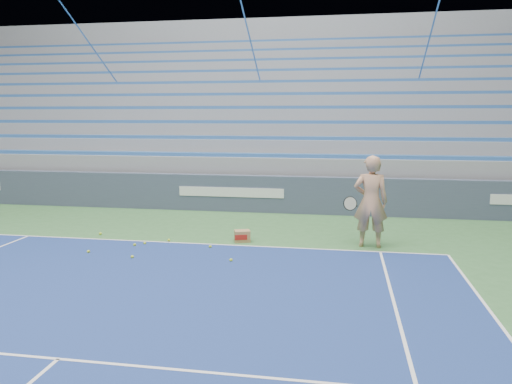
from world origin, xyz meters
TOP-DOWN VIEW (x-y plane):
  - sponsor_barrier at (0.00, 15.88)m, footprint 30.00×0.32m
  - bleachers at (0.00, 21.60)m, footprint 31.00×9.15m
  - tennis_player at (3.90, 12.34)m, footprint 0.99×0.88m
  - ball_box at (1.04, 12.28)m, footprint 0.42×0.37m
  - tennis_ball_0 at (1.14, 10.68)m, footprint 0.07×0.07m
  - tennis_ball_1 at (-0.62, 11.99)m, footprint 0.07×0.07m
  - tennis_ball_2 at (-1.07, 11.65)m, footprint 0.07×0.07m
  - tennis_ball_3 at (-1.23, 11.47)m, footprint 0.07×0.07m
  - tennis_ball_4 at (-2.48, 12.32)m, footprint 0.07×0.07m
  - tennis_ball_5 at (0.46, 11.61)m, footprint 0.07×0.07m
  - tennis_ball_6 at (-0.89, 10.56)m, footprint 0.07×0.07m
  - tennis_ball_7 at (-1.96, 10.77)m, footprint 0.07×0.07m

SIDE VIEW (x-z plane):
  - tennis_ball_0 at x=1.14m, z-range 0.00..0.07m
  - tennis_ball_1 at x=-0.62m, z-range 0.00..0.07m
  - tennis_ball_2 at x=-1.07m, z-range 0.00..0.07m
  - tennis_ball_3 at x=-1.23m, z-range 0.00..0.07m
  - tennis_ball_4 at x=-2.48m, z-range 0.00..0.07m
  - tennis_ball_5 at x=0.46m, z-range 0.00..0.07m
  - tennis_ball_6 at x=-0.89m, z-range 0.00..0.07m
  - tennis_ball_7 at x=-1.96m, z-range 0.00..0.07m
  - ball_box at x=1.04m, z-range 0.00..0.26m
  - sponsor_barrier at x=0.00m, z-range 0.00..1.10m
  - tennis_player at x=3.90m, z-range 0.00..2.03m
  - bleachers at x=0.00m, z-range -1.29..6.01m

